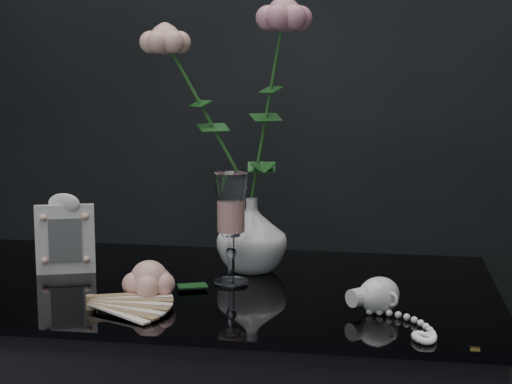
% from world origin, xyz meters
% --- Properties ---
extents(vase, '(0.16, 0.16, 0.14)m').
position_xyz_m(vase, '(0.09, 0.15, 0.83)').
color(vase, white).
rests_on(vase, table).
extents(wine_glass, '(0.08, 0.08, 0.20)m').
position_xyz_m(wine_glass, '(0.07, 0.06, 0.86)').
color(wine_glass, white).
rests_on(wine_glass, table).
extents(picture_frame, '(0.13, 0.12, 0.15)m').
position_xyz_m(picture_frame, '(-0.25, 0.08, 0.84)').
color(picture_frame, silver).
rests_on(picture_frame, table).
extents(paper_fan, '(0.27, 0.22, 0.03)m').
position_xyz_m(paper_fan, '(-0.12, -0.13, 0.78)').
color(paper_fan, '#F9F1C7').
rests_on(paper_fan, table).
extents(loose_rose, '(0.17, 0.21, 0.06)m').
position_xyz_m(loose_rose, '(-0.05, -0.06, 0.79)').
color(loose_rose, '#E0A191').
rests_on(loose_rose, table).
extents(pearl_jar, '(0.28, 0.28, 0.06)m').
position_xyz_m(pearl_jar, '(0.33, -0.07, 0.79)').
color(pearl_jar, white).
rests_on(pearl_jar, table).
extents(roses, '(0.29, 0.11, 0.41)m').
position_xyz_m(roses, '(0.06, 0.15, 1.09)').
color(roses, '#EFAD99').
rests_on(roses, vase).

